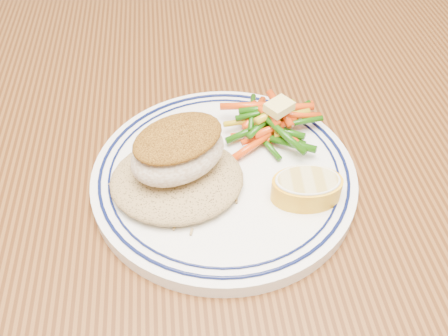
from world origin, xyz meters
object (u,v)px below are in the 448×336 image
Objects in this scene: dining_table at (198,253)px; rice_pilaf at (177,177)px; lemon_wedge at (307,187)px; fish_fillet at (178,150)px; vegetable_pile at (272,122)px; plate at (224,176)px.

dining_table is 0.12m from rice_pilaf.
lemon_wedge is (0.10, -0.03, 0.13)m from dining_table.
fish_fillet is 0.12m from vegetable_pile.
lemon_wedge is (0.01, -0.09, -0.00)m from vegetable_pile.
fish_fillet is at bearing 162.61° from lemon_wedge.
plate is (0.03, 0.01, 0.11)m from dining_table.
lemon_wedge is (0.12, -0.03, 0.00)m from rice_pilaf.
lemon_wedge reaches higher than plate.
lemon_wedge is at bearing -17.39° from fish_fillet.
vegetable_pile reaches higher than lemon_wedge.
rice_pilaf is at bearing 166.17° from lemon_wedge.
plate is at bearing 149.34° from lemon_wedge.
dining_table is at bearing -157.15° from plate.
vegetable_pile is (0.10, 0.06, 0.00)m from rice_pilaf.
lemon_wedge is at bearing -15.77° from dining_table.
dining_table is at bearing 0.23° from rice_pilaf.
vegetable_pile is at bearing 36.49° from dining_table.
vegetable_pile is 0.09m from lemon_wedge.
plate is at bearing -137.47° from vegetable_pile.
dining_table is 12.09× the size of rice_pilaf.
dining_table is 0.17m from vegetable_pile.
fish_fillet reaches higher than vegetable_pile.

